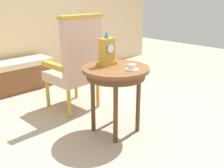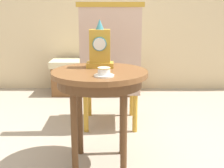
{
  "view_description": "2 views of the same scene",
  "coord_description": "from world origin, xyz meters",
  "px_view_note": "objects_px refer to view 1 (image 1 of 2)",
  "views": [
    {
      "loc": [
        -1.8,
        -1.7,
        1.36
      ],
      "look_at": [
        -0.11,
        0.02,
        0.55
      ],
      "focal_mm": 43.26,
      "sensor_mm": 36.0,
      "label": 1
    },
    {
      "loc": [
        0.08,
        -1.98,
        1.09
      ],
      "look_at": [
        0.06,
        0.2,
        0.56
      ],
      "focal_mm": 49.66,
      "sensor_mm": 36.0,
      "label": 2
    }
  ],
  "objects_px": {
    "mantel_clock": "(107,52)",
    "armchair": "(77,62)",
    "window_bench": "(15,76)",
    "teacup_left": "(132,67)",
    "side_table": "(116,76)"
  },
  "relations": [
    {
      "from": "mantel_clock",
      "to": "armchair",
      "type": "xyz_separation_m",
      "value": [
        0.07,
        0.59,
        -0.23
      ]
    },
    {
      "from": "mantel_clock",
      "to": "window_bench",
      "type": "relative_size",
      "value": 0.31
    },
    {
      "from": "teacup_left",
      "to": "armchair",
      "type": "relative_size",
      "value": 0.11
    },
    {
      "from": "side_table",
      "to": "window_bench",
      "type": "height_order",
      "value": "side_table"
    },
    {
      "from": "teacup_left",
      "to": "window_bench",
      "type": "bearing_deg",
      "value": 95.86
    },
    {
      "from": "mantel_clock",
      "to": "window_bench",
      "type": "distance_m",
      "value": 1.87
    },
    {
      "from": "mantel_clock",
      "to": "armchair",
      "type": "bearing_deg",
      "value": 83.66
    },
    {
      "from": "side_table",
      "to": "window_bench",
      "type": "bearing_deg",
      "value": 95.34
    },
    {
      "from": "side_table",
      "to": "teacup_left",
      "type": "xyz_separation_m",
      "value": [
        0.04,
        -0.17,
        0.11
      ]
    },
    {
      "from": "teacup_left",
      "to": "mantel_clock",
      "type": "distance_m",
      "value": 0.32
    },
    {
      "from": "mantel_clock",
      "to": "teacup_left",
      "type": "bearing_deg",
      "value": -82.74
    },
    {
      "from": "side_table",
      "to": "teacup_left",
      "type": "height_order",
      "value": "teacup_left"
    },
    {
      "from": "side_table",
      "to": "teacup_left",
      "type": "bearing_deg",
      "value": -78.58
    },
    {
      "from": "armchair",
      "to": "mantel_clock",
      "type": "bearing_deg",
      "value": -96.34
    },
    {
      "from": "side_table",
      "to": "mantel_clock",
      "type": "relative_size",
      "value": 2.03
    }
  ]
}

